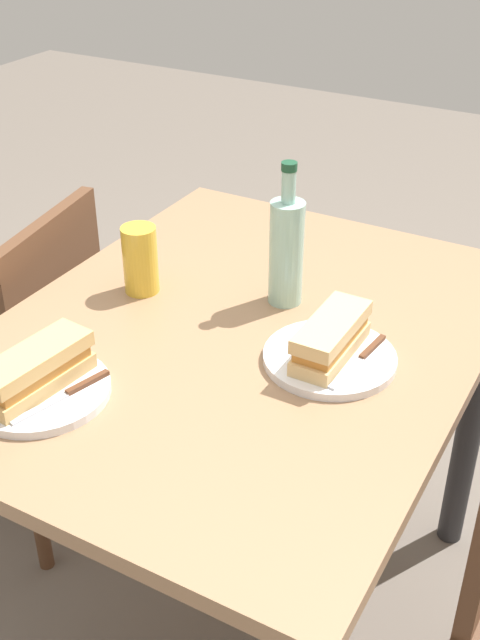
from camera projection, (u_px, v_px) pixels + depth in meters
name	position (u px, v px, depth m)	size (l,w,h in m)	color
ground_plane	(240.00, 613.00, 1.84)	(8.00, 8.00, 0.00)	#6B6056
dining_table	(240.00, 387.00, 1.50)	(1.06, 0.82, 0.78)	#997251
chair_near	(26.00, 356.00, 1.87)	(0.46, 0.46, 0.85)	brown
plate_near	(40.00, 391.00, 1.26)	(0.22, 0.22, 0.01)	white
baguette_sandwich_near	(36.00, 369.00, 1.24)	(0.20, 0.09, 0.07)	tan
knife_near	(67.00, 393.00, 1.24)	(0.18, 0.06, 0.01)	silver
plate_far	(330.00, 358.00, 1.34)	(0.22, 0.22, 0.01)	white
baguette_sandwich_far	(331.00, 337.00, 1.32)	(0.18, 0.07, 0.07)	#DBB77A
knife_far	(361.00, 358.00, 1.32)	(0.18, 0.03, 0.01)	silver
water_bottle	(286.00, 249.00, 1.46)	(0.06, 0.06, 0.28)	#99C6B7
beer_glass	(140.00, 260.00, 1.51)	(0.07, 0.07, 0.13)	gold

